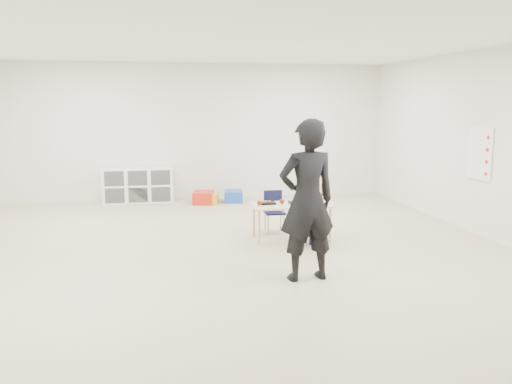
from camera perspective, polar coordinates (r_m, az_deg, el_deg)
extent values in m
plane|color=beige|center=(7.13, -3.42, -6.98)|extent=(9.00, 9.00, 0.00)
plane|color=white|center=(6.88, -3.66, 16.00)|extent=(9.00, 9.00, 0.00)
cube|color=white|center=(11.33, -6.36, 6.31)|extent=(8.00, 0.02, 2.80)
cube|color=white|center=(2.51, 9.28, -4.95)|extent=(8.00, 0.02, 2.80)
cube|color=white|center=(8.35, 24.92, 4.37)|extent=(0.02, 9.00, 2.80)
cube|color=beige|center=(7.96, 3.76, -1.38)|extent=(1.18, 0.60, 0.03)
cube|color=black|center=(8.02, 4.28, -1.09)|extent=(0.22, 0.16, 0.03)
cube|color=black|center=(7.94, 1.27, -1.18)|extent=(0.22, 0.16, 0.03)
cube|color=white|center=(7.86, 4.18, -1.05)|extent=(0.07, 0.07, 0.10)
ellipsoid|color=#B18748|center=(7.95, 6.14, -1.08)|extent=(0.09, 0.09, 0.07)
sphere|color=maroon|center=(7.97, 2.75, -0.98)|extent=(0.07, 0.07, 0.07)
sphere|color=maroon|center=(7.83, 0.34, -1.16)|extent=(0.07, 0.07, 0.07)
cube|color=white|center=(11.19, -12.31, 0.71)|extent=(1.40, 0.40, 0.70)
cube|color=white|center=(8.85, 22.51, 3.79)|extent=(0.02, 0.60, 0.80)
imported|color=black|center=(6.12, 5.39, -0.91)|extent=(0.72, 0.53, 1.84)
cube|color=red|center=(10.89, -5.56, -0.58)|extent=(0.48, 0.56, 0.24)
cube|color=orange|center=(10.88, -4.93, -0.66)|extent=(0.42, 0.50, 0.21)
cube|color=#164BAB|center=(11.04, -2.39, -0.44)|extent=(0.42, 0.51, 0.23)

